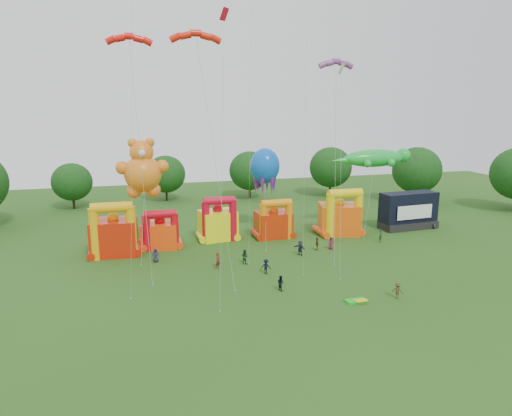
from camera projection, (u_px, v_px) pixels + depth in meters
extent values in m
plane|color=#265016|center=(323.00, 332.00, 37.85)|extent=(160.00, 160.00, 0.00)
cylinder|color=#352314|center=(415.00, 193.00, 88.67)|extent=(0.44, 0.44, 3.72)
ellipsoid|color=#153E13|center=(417.00, 170.00, 87.68)|extent=(9.30, 9.30, 8.89)
cylinder|color=#352314|center=(330.00, 188.00, 95.53)|extent=(0.44, 0.44, 3.51)
ellipsoid|color=#153E13|center=(331.00, 167.00, 94.60)|extent=(8.77, 8.78, 8.39)
cylinder|color=#352314|center=(250.00, 190.00, 93.03)|extent=(0.44, 0.44, 3.30)
ellipsoid|color=#153E13|center=(250.00, 171.00, 92.16)|extent=(8.25, 8.25, 7.88)
cylinder|color=#352314|center=(167.00, 193.00, 90.71)|extent=(0.44, 0.44, 3.09)
ellipsoid|color=#153E13|center=(166.00, 174.00, 89.89)|extent=(7.73, 7.72, 7.38)
cylinder|color=#352314|center=(74.00, 201.00, 83.64)|extent=(0.44, 0.44, 2.88)
ellipsoid|color=#153E13|center=(72.00, 182.00, 82.88)|extent=(7.20, 7.20, 6.88)
cube|color=red|center=(114.00, 237.00, 57.52)|extent=(5.91, 4.91, 4.49)
cylinder|color=#EFAA0C|center=(95.00, 234.00, 55.25)|extent=(1.22, 1.22, 6.41)
cylinder|color=#EFAA0C|center=(132.00, 232.00, 56.35)|extent=(1.22, 1.22, 6.41)
cylinder|color=#EFAA0C|center=(112.00, 207.00, 55.11)|extent=(4.92, 1.28, 1.28)
sphere|color=#EFAA0C|center=(113.00, 217.00, 56.97)|extent=(1.40, 1.40, 1.40)
cube|color=#FF450D|center=(160.00, 235.00, 60.52)|extent=(5.23, 4.49, 3.37)
cylinder|color=red|center=(147.00, 233.00, 58.64)|extent=(1.02, 1.02, 4.81)
cylinder|color=red|center=(175.00, 231.00, 59.56)|extent=(1.02, 1.02, 4.81)
cylinder|color=red|center=(160.00, 214.00, 58.58)|extent=(4.12, 1.07, 1.07)
sphere|color=red|center=(160.00, 220.00, 60.09)|extent=(1.40, 1.40, 1.40)
cube|color=#F8F40D|center=(218.00, 225.00, 64.22)|extent=(5.40, 4.61, 4.06)
cylinder|color=red|center=(206.00, 222.00, 62.23)|extent=(1.06, 1.06, 5.80)
cylinder|color=red|center=(233.00, 221.00, 63.19)|extent=(1.06, 1.06, 5.80)
cylinder|color=red|center=(219.00, 201.00, 62.08)|extent=(4.30, 1.12, 1.12)
sphere|color=red|center=(218.00, 209.00, 63.71)|extent=(1.40, 1.40, 1.40)
cube|color=red|center=(273.00, 224.00, 65.40)|extent=(4.96, 4.04, 3.64)
cylinder|color=orange|center=(263.00, 222.00, 63.44)|extent=(1.06, 1.06, 5.19)
cylinder|color=orange|center=(289.00, 221.00, 64.39)|extent=(1.06, 1.06, 5.19)
cylinder|color=orange|center=(276.00, 203.00, 63.36)|extent=(4.28, 1.11, 1.11)
sphere|color=orange|center=(273.00, 210.00, 64.94)|extent=(1.40, 1.40, 1.40)
cube|color=#F3540D|center=(339.00, 219.00, 66.85)|extent=(6.62, 5.81, 4.44)
cylinder|color=yellow|center=(330.00, 216.00, 64.54)|extent=(1.24, 1.24, 6.34)
cylinder|color=yellow|center=(358.00, 214.00, 65.66)|extent=(1.24, 1.24, 6.34)
cylinder|color=yellow|center=(345.00, 193.00, 64.41)|extent=(5.04, 1.31, 1.31)
sphere|color=yellow|center=(340.00, 202.00, 66.31)|extent=(1.40, 1.40, 1.40)
cube|color=black|center=(408.00, 225.00, 70.23)|extent=(9.16, 4.05, 1.10)
cube|color=black|center=(408.00, 207.00, 69.81)|extent=(9.13, 3.62, 4.46)
cube|color=white|center=(415.00, 212.00, 68.30)|extent=(6.14, 0.57, 2.10)
cylinder|color=black|center=(392.00, 229.00, 68.09)|extent=(0.30, 0.90, 0.90)
cylinder|color=black|center=(433.00, 226.00, 69.90)|extent=(0.30, 0.90, 0.90)
sphere|color=orange|center=(143.00, 174.00, 57.68)|extent=(4.66, 4.66, 4.66)
sphere|color=orange|center=(142.00, 152.00, 57.08)|extent=(2.96, 2.96, 2.96)
sphere|color=orange|center=(132.00, 143.00, 56.56)|extent=(1.16, 1.16, 1.16)
sphere|color=orange|center=(150.00, 142.00, 57.10)|extent=(1.16, 1.16, 1.16)
sphere|color=orange|center=(122.00, 168.00, 56.88)|extent=(1.69, 1.69, 1.69)
sphere|color=orange|center=(162.00, 166.00, 58.11)|extent=(1.69, 1.69, 1.69)
sphere|color=orange|center=(134.00, 191.00, 57.85)|extent=(1.90, 1.90, 1.90)
sphere|color=orange|center=(153.00, 190.00, 58.44)|extent=(1.90, 1.90, 1.90)
sphere|color=white|center=(142.00, 153.00, 55.74)|extent=(0.85, 0.85, 0.85)
ellipsoid|color=green|center=(374.00, 158.00, 68.57)|extent=(9.99, 3.12, 2.65)
sphere|color=green|center=(403.00, 155.00, 69.75)|extent=(2.15, 2.15, 2.15)
cone|color=green|center=(343.00, 160.00, 67.33)|extent=(3.90, 1.56, 1.56)
sphere|color=green|center=(380.00, 160.00, 70.67)|extent=(1.17, 1.17, 1.17)
sphere|color=green|center=(391.00, 163.00, 67.72)|extent=(1.17, 1.17, 1.17)
sphere|color=green|center=(358.00, 161.00, 69.68)|extent=(1.17, 1.17, 1.17)
sphere|color=green|center=(368.00, 164.00, 66.74)|extent=(1.17, 1.17, 1.17)
ellipsoid|color=blue|center=(265.00, 166.00, 67.26)|extent=(4.38, 4.38, 5.26)
cone|color=#591E8C|center=(274.00, 182.00, 68.15)|extent=(0.99, 0.99, 3.50)
cone|color=#591E8C|center=(267.00, 181.00, 69.13)|extent=(0.99, 0.99, 3.50)
cone|color=#591E8C|center=(258.00, 181.00, 68.77)|extent=(0.99, 0.99, 3.50)
cone|color=#591E8C|center=(256.00, 182.00, 67.42)|extent=(0.99, 0.99, 3.50)
cone|color=#591E8C|center=(262.00, 184.00, 66.44)|extent=(0.99, 0.99, 3.50)
cone|color=#591E8C|center=(272.00, 183.00, 66.80)|extent=(0.99, 0.99, 3.50)
cube|color=red|center=(224.00, 14.00, 41.93)|extent=(1.02, 1.02, 1.10)
cube|color=silver|center=(341.00, 69.00, 50.46)|extent=(1.02, 1.02, 1.10)
cube|color=green|center=(356.00, 301.00, 43.66)|extent=(2.02, 1.05, 0.24)
cube|color=yellow|center=(361.00, 300.00, 43.45)|extent=(1.21, 0.63, 0.10)
imported|color=#252239|center=(156.00, 255.00, 54.81)|extent=(0.92, 0.69, 1.71)
imported|color=#5C291A|center=(218.00, 260.00, 52.59)|extent=(0.83, 0.83, 1.95)
imported|color=#1B4321|center=(245.00, 257.00, 54.23)|extent=(1.06, 1.09, 1.77)
imported|color=black|center=(266.00, 266.00, 51.01)|extent=(1.26, 1.08, 1.69)
imported|color=#46321C|center=(317.00, 244.00, 59.38)|extent=(0.74, 1.10, 1.74)
imported|color=#292640|center=(300.00, 248.00, 57.28)|extent=(1.36, 1.80, 1.90)
imported|color=maroon|center=(331.00, 243.00, 59.82)|extent=(0.82, 0.54, 1.66)
imported|color=#1C4626|center=(381.00, 236.00, 62.99)|extent=(0.67, 0.77, 1.79)
imported|color=black|center=(281.00, 283.00, 46.36)|extent=(0.86, 0.95, 1.58)
imported|color=#41351A|center=(398.00, 291.00, 44.45)|extent=(1.15, 1.12, 1.58)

